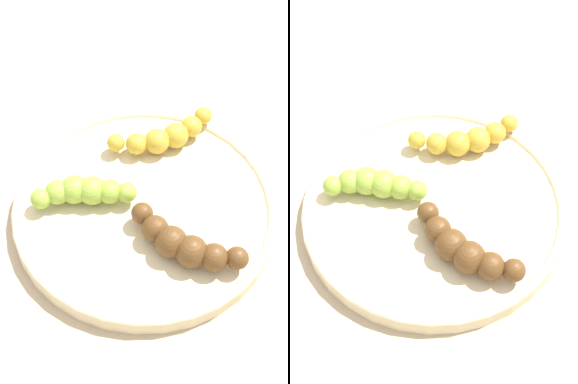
# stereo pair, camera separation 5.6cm
# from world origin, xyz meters

# --- Properties ---
(ground_plane) EXTENTS (2.40, 2.40, 0.00)m
(ground_plane) POSITION_xyz_m (0.00, 0.00, 0.00)
(ground_plane) COLOR tan
(fruit_bowl) EXTENTS (0.29, 0.29, 0.02)m
(fruit_bowl) POSITION_xyz_m (0.00, 0.00, 0.01)
(fruit_bowl) COLOR beige
(fruit_bowl) RESTS_ON ground_plane
(banana_spotted) EXTENTS (0.12, 0.08, 0.03)m
(banana_spotted) POSITION_xyz_m (0.02, 0.09, 0.03)
(banana_spotted) COLOR gold
(banana_spotted) RESTS_ON fruit_bowl
(banana_green) EXTENTS (0.11, 0.05, 0.03)m
(banana_green) POSITION_xyz_m (-0.07, 0.00, 0.04)
(banana_green) COLOR #8CAD38
(banana_green) RESTS_ON fruit_bowl
(banana_overripe) EXTENTS (0.12, 0.07, 0.03)m
(banana_overripe) POSITION_xyz_m (0.04, -0.06, 0.04)
(banana_overripe) COLOR #593819
(banana_overripe) RESTS_ON fruit_bowl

